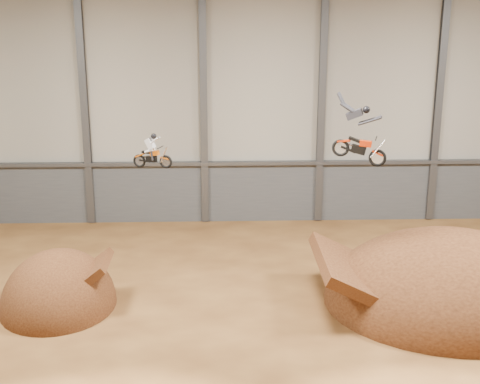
% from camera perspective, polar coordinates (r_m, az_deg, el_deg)
% --- Properties ---
extents(floor, '(40.00, 40.00, 0.00)m').
position_cam_1_polar(floor, '(26.17, 3.95, -13.09)').
color(floor, '#553216').
rests_on(floor, ground).
extents(back_wall, '(40.00, 0.10, 14.00)m').
position_cam_1_polar(back_wall, '(38.17, 1.94, 7.61)').
color(back_wall, '#A5A092').
rests_on(back_wall, ground).
extents(lower_band_back, '(39.80, 0.18, 3.50)m').
position_cam_1_polar(lower_band_back, '(39.23, 1.87, -0.01)').
color(lower_band_back, '#4A4D51').
rests_on(lower_band_back, ground).
extents(steel_rail, '(39.80, 0.35, 0.20)m').
position_cam_1_polar(steel_rail, '(38.61, 1.91, 2.49)').
color(steel_rail, '#47494F').
rests_on(steel_rail, lower_band_back).
extents(steel_column_1, '(0.40, 0.36, 13.90)m').
position_cam_1_polar(steel_column_1, '(38.63, -13.14, 7.30)').
color(steel_column_1, '#47494F').
rests_on(steel_column_1, ground).
extents(steel_column_2, '(0.40, 0.36, 13.90)m').
position_cam_1_polar(steel_column_2, '(37.90, -3.12, 7.53)').
color(steel_column_2, '#47494F').
rests_on(steel_column_2, ground).
extents(steel_column_3, '(0.40, 0.36, 13.90)m').
position_cam_1_polar(steel_column_3, '(38.33, 6.98, 7.54)').
color(steel_column_3, '#47494F').
rests_on(steel_column_3, ground).
extents(steel_column_4, '(0.40, 0.36, 13.90)m').
position_cam_1_polar(steel_column_4, '(39.89, 16.57, 7.33)').
color(steel_column_4, '#47494F').
rests_on(steel_column_4, ground).
extents(takeoff_ramp, '(4.88, 5.63, 4.88)m').
position_cam_1_polar(takeoff_ramp, '(30.27, -15.15, -9.35)').
color(takeoff_ramp, '#3A1D0E').
rests_on(takeoff_ramp, ground).
extents(landing_ramp, '(10.80, 9.56, 6.23)m').
position_cam_1_polar(landing_ramp, '(30.88, 17.30, -9.00)').
color(landing_ramp, '#3A1D0E').
rests_on(landing_ramp, ground).
extents(fmx_rider_a, '(1.99, 1.27, 1.71)m').
position_cam_1_polar(fmx_rider_a, '(28.59, -7.49, 3.64)').
color(fmx_rider_a, '#BF5209').
extents(fmx_rider_b, '(3.54, 1.81, 3.12)m').
position_cam_1_polar(fmx_rider_b, '(27.40, 10.06, 5.21)').
color(fmx_rider_b, '#BC2706').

